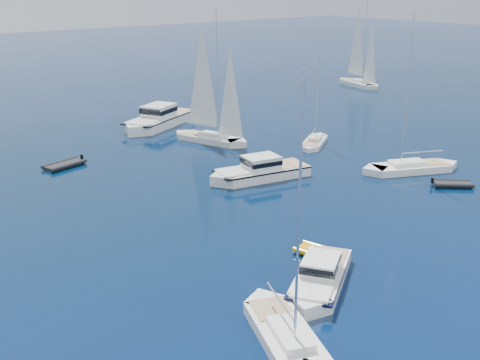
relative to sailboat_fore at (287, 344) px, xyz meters
The scene contains 11 objects.
motor_cruiser_left 6.51m from the sailboat_fore, 29.02° to the left, with size 2.73×8.93×2.34m, color white, non-canonical shape.
motor_cruiser_centre 26.61m from the sailboat_fore, 52.25° to the left, with size 3.23×10.54×2.77m, color silver, non-canonical shape.
motor_cruiser_distant 49.01m from the sailboat_fore, 65.96° to the left, with size 4.05×13.24×3.47m, color silver, non-canonical shape.
sailboat_fore is the anchor object (origin of this frame).
sailboat_mid_r 32.07m from the sailboat_fore, 24.75° to the left, with size 2.73×10.49×15.42m, color white, non-canonical shape.
sailboat_centre 39.02m from the sailboat_fore, 42.09° to the left, with size 2.04×7.85×11.54m, color silver, non-canonical shape.
sailboat_sails_r 40.24m from the sailboat_fore, 59.17° to the left, with size 2.67×10.28×15.11m, color silver, non-canonical shape.
sailboat_sails_far 79.29m from the sailboat_fore, 37.62° to the left, with size 2.76×10.62×15.61m, color silver, non-canonical shape.
tender_yellow 10.62m from the sailboat_fore, 34.07° to the left, with size 2.04×3.73×0.95m, color #C4960B, non-canonical shape.
tender_grey_near 29.62m from the sailboat_fore, 16.46° to the left, with size 2.00×3.63×0.95m, color black, non-canonical shape.
tender_grey_far 36.22m from the sailboat_fore, 84.18° to the left, with size 2.32×4.36×0.95m, color black, non-canonical shape.
Camera 1 is at (-28.63, -10.94, 17.81)m, focal length 44.63 mm.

